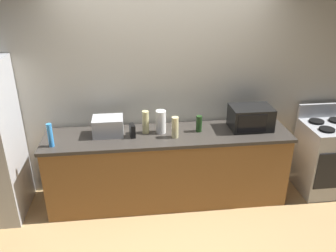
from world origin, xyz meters
name	(u,v)px	position (x,y,z in m)	size (l,w,h in m)	color
ground_plane	(172,219)	(0.00, 0.00, 0.00)	(8.00, 8.00, 0.00)	tan
back_wall	(164,86)	(0.00, 0.81, 1.35)	(6.40, 0.10, 2.70)	beige
counter_run	(168,167)	(0.00, 0.40, 0.45)	(2.84, 0.64, 0.90)	brown
stove_range	(325,157)	(2.00, 0.40, 0.46)	(0.60, 0.61, 1.08)	#B7BABF
microwave	(251,118)	(0.99, 0.45, 1.04)	(0.48, 0.35, 0.27)	black
toaster_oven	(108,126)	(-0.68, 0.46, 1.01)	(0.34, 0.26, 0.21)	#B7BABF
paper_towel_roll	(161,122)	(-0.08, 0.45, 1.04)	(0.12, 0.12, 0.27)	white
cordless_phone	(132,131)	(-0.41, 0.37, 0.98)	(0.05, 0.11, 0.15)	black
bottle_wine	(199,124)	(0.37, 0.43, 1.00)	(0.07, 0.07, 0.19)	#1E3F19
bottle_vinegar	(146,122)	(-0.25, 0.46, 1.03)	(0.08, 0.08, 0.27)	beige
bottle_hand_soap	(175,127)	(0.07, 0.31, 1.02)	(0.08, 0.08, 0.24)	beige
bottle_spray_cleaner	(50,135)	(-1.27, 0.24, 1.03)	(0.06, 0.06, 0.26)	#338CE5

